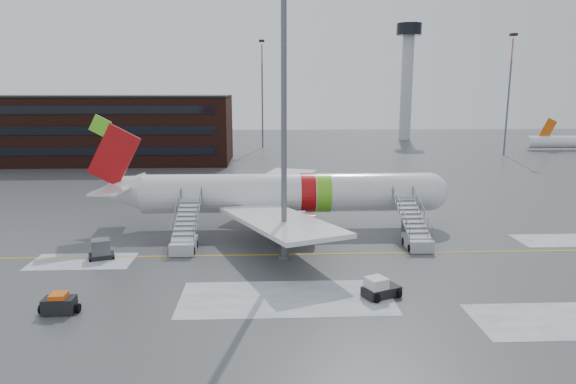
{
  "coord_description": "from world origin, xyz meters",
  "views": [
    {
      "loc": [
        -7.26,
        -41.66,
        13.56
      ],
      "look_at": [
        -5.22,
        5.5,
        4.0
      ],
      "focal_mm": 32.0,
      "sensor_mm": 36.0,
      "label": 1
    }
  ],
  "objects_px": {
    "airstair_aft": "(185,237)",
    "airstair_fwd": "(415,234)",
    "airliner": "(277,194)",
    "pushback_tug": "(380,288)",
    "uld_container": "(101,250)",
    "light_mast_near": "(284,76)",
    "baggage_tractor": "(59,305)"
  },
  "relations": [
    {
      "from": "airstair_aft",
      "to": "light_mast_near",
      "type": "height_order",
      "value": "light_mast_near"
    },
    {
      "from": "airliner",
      "to": "pushback_tug",
      "type": "xyz_separation_m",
      "value": [
        6.32,
        -17.58,
        -2.8
      ]
    },
    {
      "from": "airstair_fwd",
      "to": "baggage_tractor",
      "type": "bearing_deg",
      "value": -153.93
    },
    {
      "from": "airliner",
      "to": "airstair_fwd",
      "type": "xyz_separation_m",
      "value": [
        11.88,
        -6.54,
        -2.35
      ]
    },
    {
      "from": "airstair_aft",
      "to": "baggage_tractor",
      "type": "bearing_deg",
      "value": -114.62
    },
    {
      "from": "airliner",
      "to": "baggage_tractor",
      "type": "relative_size",
      "value": 14.3
    },
    {
      "from": "pushback_tug",
      "to": "uld_container",
      "type": "distance_m",
      "value": 22.62
    },
    {
      "from": "airstair_fwd",
      "to": "uld_container",
      "type": "height_order",
      "value": "airstair_fwd"
    },
    {
      "from": "airliner",
      "to": "baggage_tractor",
      "type": "xyz_separation_m",
      "value": [
        -13.85,
        -19.13,
        -2.88
      ]
    },
    {
      "from": "airliner",
      "to": "uld_container",
      "type": "height_order",
      "value": "airliner"
    },
    {
      "from": "uld_container",
      "to": "pushback_tug",
      "type": "bearing_deg",
      "value": -22.89
    },
    {
      "from": "airstair_fwd",
      "to": "airstair_aft",
      "type": "xyz_separation_m",
      "value": [
        -19.96,
        0.0,
        0.0
      ]
    },
    {
      "from": "pushback_tug",
      "to": "airstair_fwd",
      "type": "bearing_deg",
      "value": 63.3
    },
    {
      "from": "uld_container",
      "to": "baggage_tractor",
      "type": "relative_size",
      "value": 0.94
    },
    {
      "from": "uld_container",
      "to": "airliner",
      "type": "bearing_deg",
      "value": 31.19
    },
    {
      "from": "airliner",
      "to": "light_mast_near",
      "type": "height_order",
      "value": "light_mast_near"
    },
    {
      "from": "pushback_tug",
      "to": "light_mast_near",
      "type": "xyz_separation_m",
      "value": [
        -6.01,
        8.09,
        13.82
      ]
    },
    {
      "from": "airstair_aft",
      "to": "uld_container",
      "type": "bearing_deg",
      "value": -160.72
    },
    {
      "from": "airliner",
      "to": "pushback_tug",
      "type": "relative_size",
      "value": 12.63
    },
    {
      "from": "airstair_aft",
      "to": "uld_container",
      "type": "xyz_separation_m",
      "value": [
        -6.43,
        -2.25,
        -0.32
      ]
    },
    {
      "from": "light_mast_near",
      "to": "pushback_tug",
      "type": "bearing_deg",
      "value": -53.38
    },
    {
      "from": "airliner",
      "to": "uld_container",
      "type": "bearing_deg",
      "value": -148.81
    },
    {
      "from": "airstair_aft",
      "to": "uld_container",
      "type": "distance_m",
      "value": 6.82
    },
    {
      "from": "pushback_tug",
      "to": "uld_container",
      "type": "bearing_deg",
      "value": 157.11
    },
    {
      "from": "airliner",
      "to": "uld_container",
      "type": "distance_m",
      "value": 17.17
    },
    {
      "from": "airstair_aft",
      "to": "uld_container",
      "type": "height_order",
      "value": "airstair_aft"
    },
    {
      "from": "uld_container",
      "to": "baggage_tractor",
      "type": "xyz_separation_m",
      "value": [
        0.66,
        -10.34,
        -0.21
      ]
    },
    {
      "from": "airliner",
      "to": "airstair_fwd",
      "type": "relative_size",
      "value": 4.55
    },
    {
      "from": "uld_container",
      "to": "light_mast_near",
      "type": "relative_size",
      "value": 0.08
    },
    {
      "from": "uld_container",
      "to": "airstair_fwd",
      "type": "bearing_deg",
      "value": 4.87
    },
    {
      "from": "pushback_tug",
      "to": "baggage_tractor",
      "type": "height_order",
      "value": "pushback_tug"
    },
    {
      "from": "airstair_aft",
      "to": "airstair_fwd",
      "type": "bearing_deg",
      "value": 0.0
    }
  ]
}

